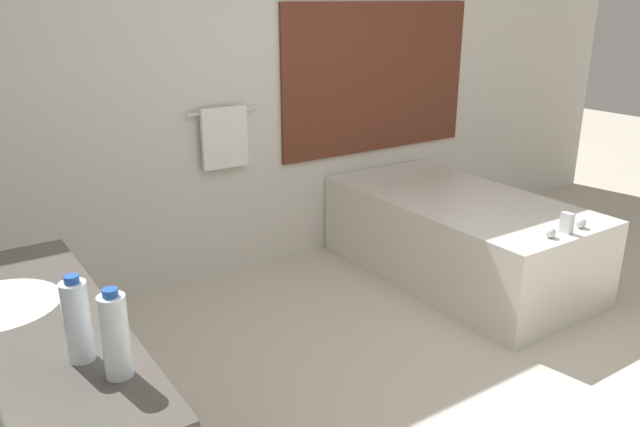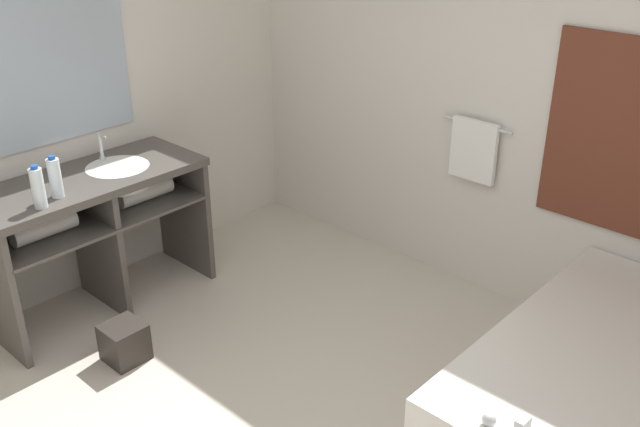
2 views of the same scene
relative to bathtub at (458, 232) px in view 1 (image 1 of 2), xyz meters
The scene contains 6 objects.
ground_plane 1.65m from the bathtub, 128.41° to the right, with size 16.00×16.00×0.00m, color beige.
wall_back_with_blinds 1.71m from the bathtub, 135.45° to the left, with size 7.40×0.13×2.70m.
vanity_counter 3.05m from the bathtub, 162.55° to the right, with size 0.61×1.40×0.91m.
bathtub is the anchor object (origin of this frame).
water_bottle_1 3.08m from the bathtub, 153.39° to the right, with size 0.07×0.07×0.25m.
water_bottle_2 3.08m from the bathtub, 156.21° to the right, with size 0.07×0.07×0.25m.
Camera 1 is at (-2.02, -1.53, 1.85)m, focal length 35.00 mm.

